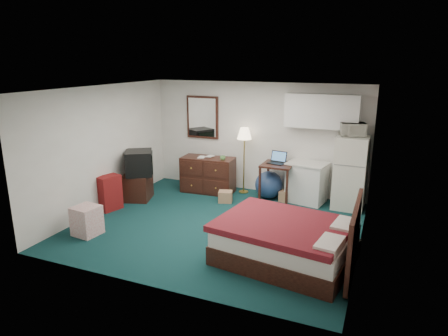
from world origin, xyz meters
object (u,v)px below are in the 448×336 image
at_px(bed, 285,242).
at_px(tv_stand, 137,187).
at_px(suitcase, 110,193).
at_px(dresser, 208,175).
at_px(fridge, 350,173).
at_px(desk, 277,182).
at_px(floor_lamp, 244,161).
at_px(kitchen_counter, 307,183).

distance_m(bed, tv_stand, 3.97).
height_order(tv_stand, suitcase, suitcase).
xyz_separation_m(dresser, fridge, (3.11, 0.18, 0.34)).
height_order(fridge, bed, fridge).
bearing_deg(fridge, desk, -172.37).
relative_size(bed, suitcase, 2.67).
xyz_separation_m(fridge, suitcase, (-4.48, -1.99, -0.39)).
height_order(desk, fridge, fridge).
relative_size(floor_lamp, bed, 0.79).
distance_m(floor_lamp, tv_stand, 2.45).
bearing_deg(floor_lamp, fridge, -2.48).
bearing_deg(fridge, kitchen_counter, -179.91).
height_order(desk, kitchen_counter, kitchen_counter).
bearing_deg(tv_stand, fridge, -1.67).
height_order(desk, bed, desk).
bearing_deg(dresser, bed, -49.09).
distance_m(dresser, suitcase, 2.27).
height_order(floor_lamp, desk, floor_lamp).
bearing_deg(floor_lamp, kitchen_counter, -2.80).
height_order(dresser, suitcase, dresser).
distance_m(floor_lamp, suitcase, 3.02).
distance_m(dresser, bed, 3.54).
xyz_separation_m(fridge, tv_stand, (-4.33, -1.23, -0.47)).
distance_m(floor_lamp, bed, 3.31).
height_order(kitchen_counter, tv_stand, kitchen_counter).
xyz_separation_m(floor_lamp, suitcase, (-2.15, -2.09, -0.40)).
bearing_deg(kitchen_counter, suitcase, -140.07).
bearing_deg(dresser, suitcase, -130.41).
relative_size(kitchen_counter, bed, 0.44).
xyz_separation_m(desk, bed, (0.83, -2.56, -0.10)).
bearing_deg(tv_stand, dresser, 23.37).
distance_m(desk, bed, 2.70).
bearing_deg(desk, floor_lamp, 164.68).
xyz_separation_m(desk, kitchen_counter, (0.61, 0.18, 0.01)).
height_order(desk, tv_stand, desk).
bearing_deg(dresser, kitchen_counter, 1.97).
xyz_separation_m(desk, suitcase, (-3.00, -1.84, -0.05)).
distance_m(fridge, bed, 2.82).
bearing_deg(fridge, tv_stand, -162.06).
relative_size(fridge, tv_stand, 2.46).
xyz_separation_m(desk, tv_stand, (-2.85, -1.09, -0.13)).
relative_size(desk, fridge, 0.55).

